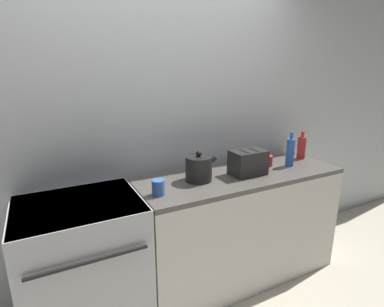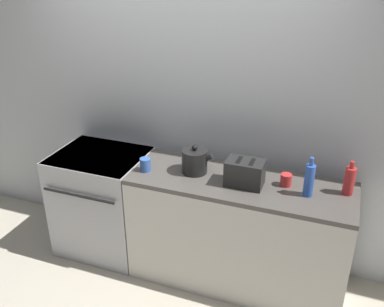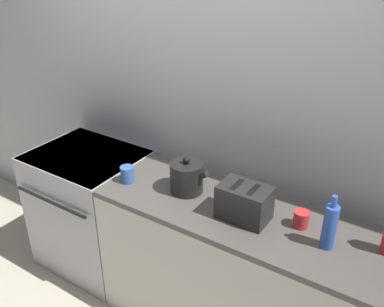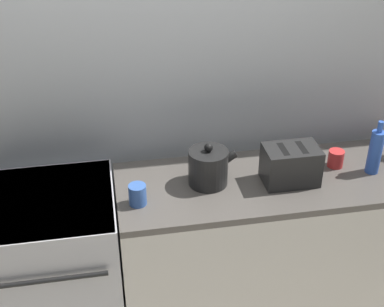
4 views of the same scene
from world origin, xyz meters
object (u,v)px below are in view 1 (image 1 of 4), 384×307
Objects in this scene: cup_red at (268,161)px; cup_blue at (158,188)px; bottle_blue at (290,152)px; kettle at (199,168)px; toaster at (248,162)px; bottle_red at (301,147)px; stove at (85,266)px.

cup_blue is at bearing -171.83° from cup_red.
bottle_blue is 2.82× the size of cup_blue.
kettle reaches higher than toaster.
cup_red is (0.29, 0.09, -0.05)m from toaster.
bottle_red is 2.79× the size of cup_red.
bottle_red is (0.71, 0.13, 0.01)m from toaster.
bottle_blue is 3.22× the size of cup_red.
kettle is at bearing -176.94° from cup_red.
toaster is at bearing -169.88° from bottle_red.
cup_blue is at bearing -175.74° from toaster.
bottle_red is (0.26, 0.12, -0.02)m from bottle_blue.
toaster is 1.07× the size of bottle_red.
kettle is at bearing -176.43° from bottle_red.
kettle is 0.98× the size of bottle_red.
toaster is 0.31m from cup_red.
bottle_red is 2.44× the size of cup_blue.
kettle is at bearing 176.72° from bottle_blue.
stove is 3.72× the size of kettle.
bottle_red is at bearing 4.40° from cup_red.
kettle is 1.12m from bottle_red.
kettle reaches higher than cup_red.
kettle is 0.86m from bottle_blue.
toaster is (0.41, -0.06, 0.00)m from kettle.
cup_red is at bearing -175.60° from bottle_red.
cup_red reaches higher than stove.
cup_blue is at bearing -176.93° from bottle_blue.
stove is 1.38m from toaster.
bottle_red is 1.50m from cup_blue.
bottle_blue is (1.71, -0.05, 0.57)m from stove.
stove is 2.05m from bottle_red.
stove is at bearing 178.39° from bottle_blue.
toaster is 0.72m from bottle_red.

